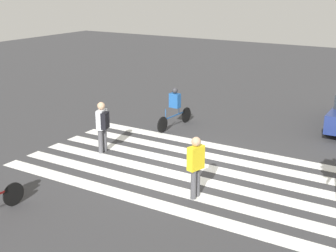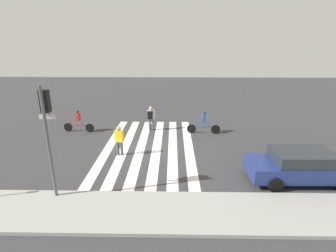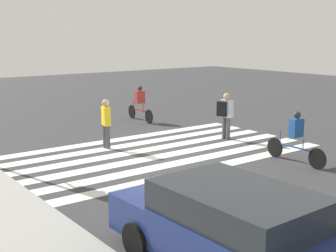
{
  "view_description": "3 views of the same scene",
  "coord_description": "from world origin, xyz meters",
  "px_view_note": "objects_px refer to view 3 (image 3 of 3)",
  "views": [
    {
      "loc": [
        11.42,
        6.37,
        5.45
      ],
      "look_at": [
        0.07,
        -0.57,
        1.31
      ],
      "focal_mm": 50.0,
      "sensor_mm": 36.0,
      "label": 1
    },
    {
      "loc": [
        -1.41,
        14.41,
        6.14
      ],
      "look_at": [
        -1.15,
        0.34,
        1.45
      ],
      "focal_mm": 28.0,
      "sensor_mm": 36.0,
      "label": 2
    },
    {
      "loc": [
        -12.06,
        8.79,
        3.81
      ],
      "look_at": [
        -1.04,
        0.44,
        1.09
      ],
      "focal_mm": 50.0,
      "sensor_mm": 36.0,
      "label": 3
    }
  ],
  "objects_px": {
    "pedestrian_child_with_backpack": "(226,112)",
    "car_parked_far_curb": "(236,231)",
    "cyclist_mid_street": "(140,102)",
    "cyclist_near_curb": "(296,135)",
    "pedestrian_adult_blue_shirt": "(106,121)"
  },
  "relations": [
    {
      "from": "pedestrian_child_with_backpack",
      "to": "car_parked_far_curb",
      "type": "xyz_separation_m",
      "value": [
        -7.3,
        6.81,
        -0.26
      ]
    },
    {
      "from": "cyclist_mid_street",
      "to": "cyclist_near_curb",
      "type": "bearing_deg",
      "value": -176.34
    },
    {
      "from": "pedestrian_child_with_backpack",
      "to": "pedestrian_adult_blue_shirt",
      "type": "relative_size",
      "value": 1.02
    },
    {
      "from": "cyclist_near_curb",
      "to": "cyclist_mid_street",
      "type": "distance_m",
      "value": 8.6
    },
    {
      "from": "cyclist_mid_street",
      "to": "car_parked_far_curb",
      "type": "height_order",
      "value": "cyclist_mid_street"
    },
    {
      "from": "pedestrian_adult_blue_shirt",
      "to": "cyclist_mid_street",
      "type": "distance_m",
      "value": 5.19
    },
    {
      "from": "cyclist_mid_street",
      "to": "car_parked_far_curb",
      "type": "bearing_deg",
      "value": 157.29
    },
    {
      "from": "pedestrian_adult_blue_shirt",
      "to": "car_parked_far_curb",
      "type": "relative_size",
      "value": 0.35
    },
    {
      "from": "pedestrian_child_with_backpack",
      "to": "cyclist_near_curb",
      "type": "relative_size",
      "value": 0.76
    },
    {
      "from": "cyclist_near_curb",
      "to": "pedestrian_child_with_backpack",
      "type": "bearing_deg",
      "value": -5.73
    },
    {
      "from": "cyclist_near_curb",
      "to": "cyclist_mid_street",
      "type": "height_order",
      "value": "cyclist_near_curb"
    },
    {
      "from": "cyclist_near_curb",
      "to": "pedestrian_adult_blue_shirt",
      "type": "bearing_deg",
      "value": 39.26
    },
    {
      "from": "pedestrian_adult_blue_shirt",
      "to": "pedestrian_child_with_backpack",
      "type": "bearing_deg",
      "value": -93.29
    },
    {
      "from": "pedestrian_child_with_backpack",
      "to": "pedestrian_adult_blue_shirt",
      "type": "xyz_separation_m",
      "value": [
        1.4,
        4.19,
        -0.06
      ]
    },
    {
      "from": "pedestrian_child_with_backpack",
      "to": "cyclist_mid_street",
      "type": "relative_size",
      "value": 0.79
    }
  ]
}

